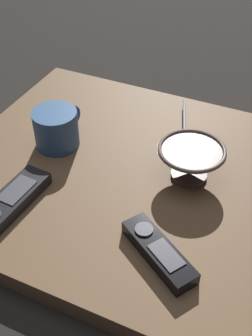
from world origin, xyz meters
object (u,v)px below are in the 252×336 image
at_px(cereal_bowl, 191,161).
at_px(tv_remote_far, 10,202).
at_px(coffee_mug, 57,128).
at_px(teaspoon, 184,132).
at_px(tv_remote_near, 159,252).

bearing_deg(cereal_bowl, tv_remote_far, 38.68).
xyz_separation_m(coffee_mug, tv_remote_far, (-0.02, 0.19, -0.03)).
height_order(cereal_bowl, teaspoon, cereal_bowl).
distance_m(coffee_mug, tv_remote_near, 0.35).
distance_m(cereal_bowl, coffee_mug, 0.28).
height_order(cereal_bowl, tv_remote_far, cereal_bowl).
bearing_deg(teaspoon, coffee_mug, 28.93).
bearing_deg(tv_remote_far, cereal_bowl, -141.32).
relative_size(coffee_mug, tv_remote_near, 0.81).
relative_size(tv_remote_near, tv_remote_far, 0.83).
bearing_deg(tv_remote_near, tv_remote_far, 1.71).
bearing_deg(tv_remote_near, cereal_bowl, -85.61).
distance_m(tv_remote_near, tv_remote_far, 0.28).
xyz_separation_m(tv_remote_near, tv_remote_far, (0.28, 0.01, -0.00)).
xyz_separation_m(cereal_bowl, tv_remote_far, (0.26, 0.21, -0.03)).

